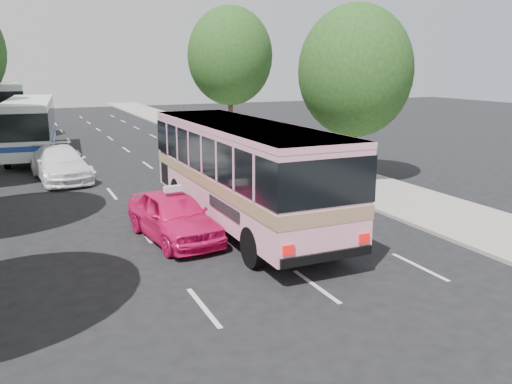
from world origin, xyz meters
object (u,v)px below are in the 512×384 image
pink_bus (241,163)px  tour_coach_rear (0,102)px  white_pickup (60,164)px  pink_taxi (174,216)px  tour_coach_front (30,122)px

pink_bus → tour_coach_rear: size_ratio=0.83×
pink_bus → white_pickup: 11.54m
pink_taxi → tour_coach_front: (-3.34, 18.78, 1.24)m
pink_taxi → tour_coach_rear: size_ratio=0.34×
pink_bus → pink_taxi: bearing=-169.1°
tour_coach_front → pink_bus: bearing=-67.1°
white_pickup → pink_bus: bearing=-70.6°
white_pickup → tour_coach_front: bearing=90.8°
pink_taxi → tour_coach_front: bearing=93.3°
pink_taxi → tour_coach_rear: 33.95m
pink_taxi → white_pickup: bearing=95.8°
pink_taxi → tour_coach_front: size_ratio=0.40×
pink_bus → tour_coach_front: (-5.80, 18.29, -0.15)m
pink_bus → pink_taxi: (-2.46, -0.49, -1.39)m
pink_taxi → white_pickup: (-2.43, 10.85, 0.01)m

